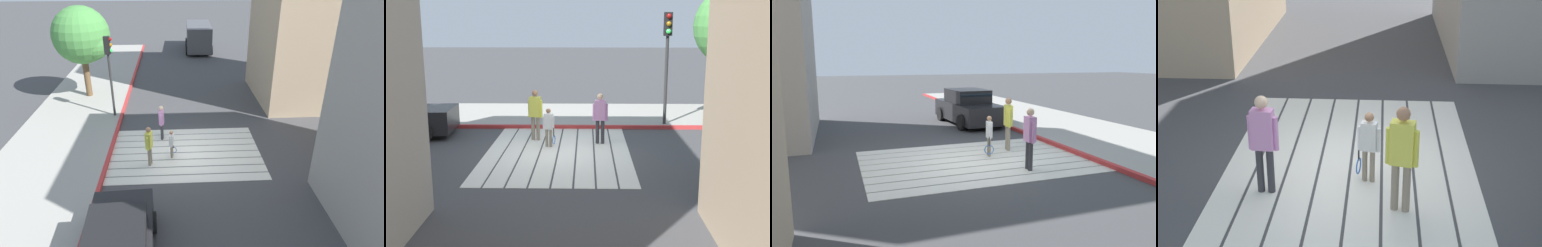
# 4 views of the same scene
# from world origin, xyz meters

# --- Properties ---
(ground_plane) EXTENTS (120.00, 120.00, 0.00)m
(ground_plane) POSITION_xyz_m (0.00, 0.00, 0.00)
(ground_plane) COLOR #424244
(crosswalk_stripes) EXTENTS (6.40, 4.35, 0.01)m
(crosswalk_stripes) POSITION_xyz_m (0.00, -0.00, 0.01)
(crosswalk_stripes) COLOR silver
(crosswalk_stripes) RESTS_ON ground
(sidewalk_west) EXTENTS (4.80, 40.00, 0.12)m
(sidewalk_west) POSITION_xyz_m (-5.60, 0.00, 0.06)
(sidewalk_west) COLOR #9E9B93
(sidewalk_west) RESTS_ON ground
(curb_painted) EXTENTS (0.16, 40.00, 0.13)m
(curb_painted) POSITION_xyz_m (-3.25, 0.00, 0.07)
(curb_painted) COLOR #BC3333
(curb_painted) RESTS_ON ground
(car_parked_near_curb) EXTENTS (2.14, 4.38, 1.57)m
(car_parked_near_curb) POSITION_xyz_m (-2.00, -5.93, 0.73)
(car_parked_near_curb) COLOR black
(car_parked_near_curb) RESTS_ON ground
(traffic_light_corner) EXTENTS (0.39, 0.28, 4.24)m
(traffic_light_corner) POSITION_xyz_m (-3.58, 3.81, 3.04)
(traffic_light_corner) COLOR #2D2D2D
(traffic_light_corner) RESTS_ON ground
(street_tree) EXTENTS (3.20, 3.20, 5.32)m
(street_tree) POSITION_xyz_m (-5.45, 6.74, 3.63)
(street_tree) COLOR brown
(street_tree) RESTS_ON ground
(pedestrian_adult_lead) EXTENTS (0.24, 0.49, 1.66)m
(pedestrian_adult_lead) POSITION_xyz_m (-1.04, 1.31, 0.97)
(pedestrian_adult_lead) COLOR #333338
(pedestrian_adult_lead) RESTS_ON ground
(pedestrian_adult_trailing) EXTENTS (0.29, 0.49, 1.70)m
(pedestrian_adult_trailing) POSITION_xyz_m (-1.48, -0.84, 0.99)
(pedestrian_adult_trailing) COLOR gray
(pedestrian_adult_trailing) RESTS_ON ground
(pedestrian_child_with_racket) EXTENTS (0.32, 0.40, 1.25)m
(pedestrian_child_with_racket) POSITION_xyz_m (-0.59, -0.32, 0.70)
(pedestrian_child_with_racket) COLOR gray
(pedestrian_child_with_racket) RESTS_ON ground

